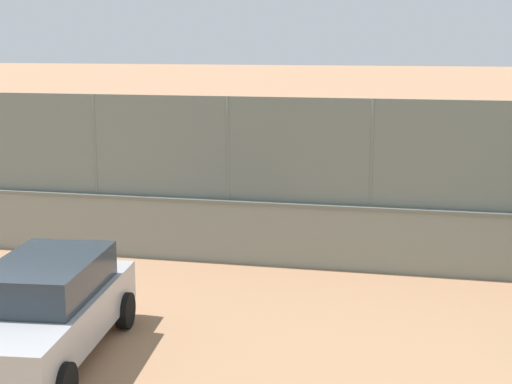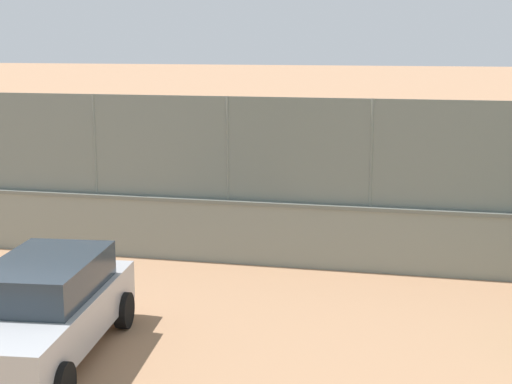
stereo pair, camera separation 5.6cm
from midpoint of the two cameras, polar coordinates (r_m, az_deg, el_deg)
The scene contains 8 objects.
ground_plane at distance 27.83m, azimuth 1.33°, elevation 1.17°, with size 260.00×260.00×0.00m, color tan.
perimeter_wall at distance 17.98m, azimuth -11.69°, elevation -2.28°, with size 31.48×1.03×1.41m.
fence_panel_on_wall at distance 17.66m, azimuth -11.93°, elevation 3.48°, with size 30.91×0.68×2.25m.
player_baseline_waiting at distance 18.90m, azimuth 6.92°, elevation -0.98°, with size 0.92×0.94×1.49m.
player_crossing_court at distance 18.71m, azimuth 1.26°, elevation -0.84°, with size 0.72×1.05×1.58m.
sports_ball at distance 17.37m, azimuth 8.46°, elevation -1.14°, with size 0.21×0.21×0.21m, color #3399D8.
courtside_bench at distance 18.13m, azimuth 14.55°, elevation -3.11°, with size 1.61×0.41×0.87m.
parked_car_silver at distance 12.26m, azimuth -15.50°, elevation -8.35°, with size 2.29×4.45×1.54m.
Camera 1 is at (-5.91, 26.76, 4.81)m, focal length 53.91 mm.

